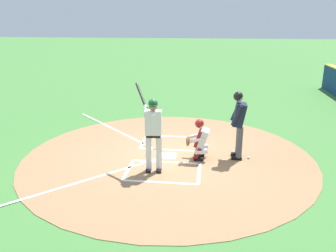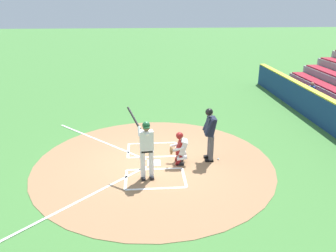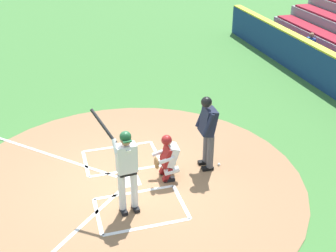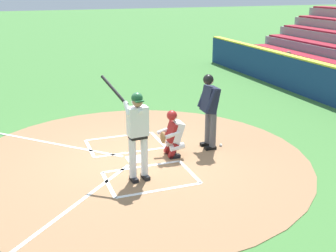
{
  "view_description": "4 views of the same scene",
  "coord_description": "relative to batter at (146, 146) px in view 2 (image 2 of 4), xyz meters",
  "views": [
    {
      "loc": [
        -8.85,
        -1.07,
        3.69
      ],
      "look_at": [
        -0.39,
        -0.04,
        1.01
      ],
      "focal_mm": 36.65,
      "sensor_mm": 36.0,
      "label": 1
    },
    {
      "loc": [
        -9.99,
        0.29,
        5.14
      ],
      "look_at": [
        0.6,
        -0.52,
        1.1
      ],
      "focal_mm": 35.23,
      "sensor_mm": 36.0,
      "label": 2
    },
    {
      "loc": [
        -8.32,
        1.51,
        5.84
      ],
      "look_at": [
        0.51,
        -1.05,
        1.04
      ],
      "focal_mm": 47.09,
      "sensor_mm": 36.0,
      "label": 3
    },
    {
      "loc": [
        -8.68,
        2.43,
        3.89
      ],
      "look_at": [
        -0.38,
        -0.64,
        0.88
      ],
      "focal_mm": 44.86,
      "sensor_mm": 36.0,
      "label": 4
    }
  ],
  "objects": [
    {
      "name": "catcher",
      "position": [
        0.92,
        -1.12,
        -0.51
      ],
      "size": [
        0.59,
        0.62,
        1.13
      ],
      "color": "black",
      "rests_on": "ground"
    },
    {
      "name": "batter",
      "position": [
        0.0,
        0.0,
        0.0
      ],
      "size": [
        0.9,
        0.78,
        2.13
      ],
      "color": "white",
      "rests_on": "ground"
    },
    {
      "name": "plate_umpire",
      "position": [
        1.11,
        -2.14,
        -0.02
      ],
      "size": [
        0.59,
        0.42,
        1.86
      ],
      "color": "#4C4C51",
      "rests_on": "ground"
    },
    {
      "name": "home_plate_and_chalk",
      "position": [
        1.0,
        0.63,
        -1.08
      ],
      "size": [
        7.93,
        4.91,
        0.01
      ],
      "color": "white",
      "rests_on": "dirt_circle"
    },
    {
      "name": "baseball",
      "position": [
        1.07,
        -2.47,
        -1.06
      ],
      "size": [
        0.07,
        0.07,
        0.07
      ],
      "primitive_type": "sphere",
      "color": "white",
      "rests_on": "ground"
    },
    {
      "name": "ground_plane",
      "position": [
        1.0,
        -0.25,
        -1.1
      ],
      "size": [
        120.0,
        120.0,
        0.0
      ],
      "primitive_type": "plane",
      "color": "#427A38"
    },
    {
      "name": "dirt_circle",
      "position": [
        1.0,
        -0.25,
        -1.09
      ],
      "size": [
        8.0,
        8.0,
        0.01
      ],
      "primitive_type": "cylinder",
      "color": "#99704C",
      "rests_on": "ground"
    }
  ]
}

